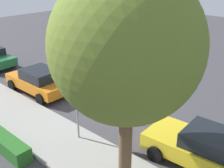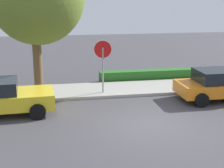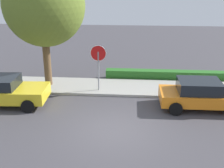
% 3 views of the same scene
% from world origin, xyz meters
% --- Properties ---
extents(ground_plane, '(60.00, 60.00, 0.00)m').
position_xyz_m(ground_plane, '(0.00, 0.00, 0.00)').
color(ground_plane, '#423F44').
extents(sidewalk_curb, '(32.00, 2.61, 0.14)m').
position_xyz_m(sidewalk_curb, '(0.00, 4.94, 0.07)').
color(sidewalk_curb, '#9E9B93').
rests_on(sidewalk_curb, ground_plane).
extents(stop_sign, '(0.89, 0.08, 2.72)m').
position_xyz_m(stop_sign, '(-1.15, 4.26, 1.90)').
color(stop_sign, gray).
rests_on(stop_sign, ground_plane).
extents(parked_car_yellow, '(4.50, 2.29, 1.46)m').
position_xyz_m(parked_car_yellow, '(-5.82, 2.22, 0.74)').
color(parked_car_yellow, yellow).
rests_on(parked_car_yellow, ground_plane).
extents(parked_car_orange, '(4.22, 2.07, 1.44)m').
position_xyz_m(parked_car_orange, '(4.18, 2.56, 0.73)').
color(parked_car_orange, orange).
rests_on(parked_car_orange, ground_plane).
extents(street_tree_near_corner, '(4.43, 4.43, 6.99)m').
position_xyz_m(street_tree_near_corner, '(-4.12, 4.83, 4.72)').
color(street_tree_near_corner, brown).
rests_on(street_tree_near_corner, ground_plane).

